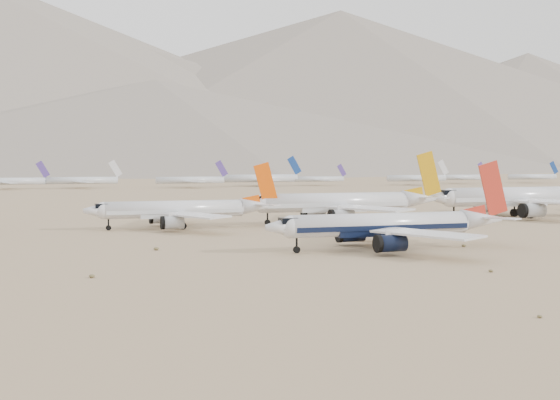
# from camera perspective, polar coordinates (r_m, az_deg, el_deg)

# --- Properties ---
(ground) EXTENTS (7000.00, 7000.00, 0.00)m
(ground) POSITION_cam_1_polar(r_m,az_deg,el_deg) (135.35, 4.82, -3.88)
(ground) COLOR #886C4F
(ground) RESTS_ON ground
(main_airliner) EXTENTS (45.35, 44.29, 16.00)m
(main_airliner) POSITION_cam_1_polar(r_m,az_deg,el_deg) (141.19, 8.11, -1.82)
(main_airliner) COLOR silver
(main_airliner) RESTS_ON ground
(row2_navy_widebody) EXTENTS (56.85, 55.59, 20.23)m
(row2_navy_widebody) POSITION_cam_1_polar(r_m,az_deg,el_deg) (226.74, 17.46, 0.21)
(row2_navy_widebody) COLOR silver
(row2_navy_widebody) RESTS_ON ground
(row2_gold_tail) EXTENTS (51.56, 50.42, 18.36)m
(row2_gold_tail) POSITION_cam_1_polar(r_m,az_deg,el_deg) (197.54, 4.70, -0.21)
(row2_gold_tail) COLOR silver
(row2_gold_tail) RESTS_ON ground
(row2_orange_tail) EXTENTS (43.50, 42.55, 15.52)m
(row2_orange_tail) POSITION_cam_1_polar(r_m,az_deg,el_deg) (183.49, -7.13, -0.71)
(row2_orange_tail) COLOR silver
(row2_orange_tail) RESTS_ON ground
(distant_storage_row) EXTENTS (571.91, 56.46, 15.75)m
(distant_storage_row) POSITION_cam_1_polar(r_m,az_deg,el_deg) (444.07, -9.55, 1.46)
(distant_storage_row) COLOR silver
(distant_storage_row) RESTS_ON ground
(mountain_range) EXTENTS (7354.00, 3024.00, 470.00)m
(mountain_range) POSITION_cam_1_polar(r_m,az_deg,el_deg) (1784.20, -14.59, 8.54)
(mountain_range) COLOR slate
(mountain_range) RESTS_ON ground
(foothills) EXTENTS (4637.50, 1395.00, 155.00)m
(foothills) POSITION_cam_1_polar(r_m,az_deg,el_deg) (1354.81, 6.91, 5.17)
(foothills) COLOR slate
(foothills) RESTS_ON ground
(desert_scrub) EXTENTS (233.60, 121.67, 0.63)m
(desert_scrub) POSITION_cam_1_polar(r_m,az_deg,el_deg) (107.76, -0.73, -5.50)
(desert_scrub) COLOR brown
(desert_scrub) RESTS_ON ground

